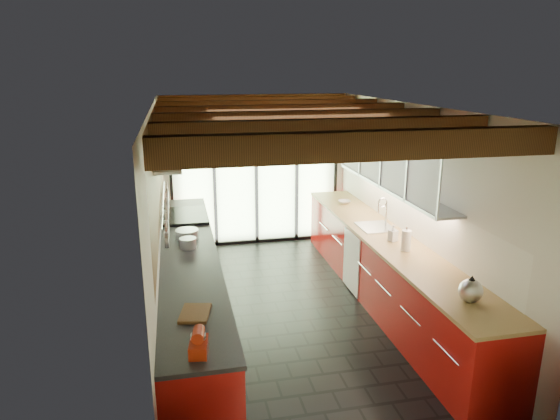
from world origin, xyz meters
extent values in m
plane|color=black|center=(0.00, 0.00, 0.00)|extent=(5.50, 5.50, 0.00)
plane|color=silver|center=(0.00, 2.75, 1.30)|extent=(3.20, 0.00, 3.20)
plane|color=silver|center=(0.00, -2.75, 1.30)|extent=(3.20, 0.00, 3.20)
plane|color=silver|center=(-1.60, 0.00, 1.30)|extent=(0.00, 5.50, 5.50)
plane|color=silver|center=(1.60, 0.00, 1.30)|extent=(0.00, 5.50, 5.50)
plane|color=#472814|center=(0.00, 0.00, 2.60)|extent=(5.50, 5.50, 0.00)
cube|color=#593316|center=(0.00, -2.25, 2.48)|extent=(3.14, 0.14, 0.22)
cube|color=#593316|center=(0.00, -1.35, 2.48)|extent=(3.14, 0.14, 0.22)
cube|color=#593316|center=(0.00, -0.45, 2.48)|extent=(3.14, 0.14, 0.22)
cube|color=#593316|center=(0.00, 0.45, 2.48)|extent=(3.14, 0.14, 0.22)
cube|color=#593316|center=(0.00, 1.35, 2.48)|extent=(3.14, 0.14, 0.22)
cube|color=#593316|center=(0.00, 2.25, 2.48)|extent=(3.14, 0.14, 0.22)
cube|color=brown|center=(0.00, 2.71, 2.35)|extent=(3.14, 0.06, 0.50)
plane|color=brown|center=(-1.57, 0.20, 1.98)|extent=(0.00, 4.90, 4.90)
plane|color=#C6EAAD|center=(0.00, 2.73, 1.08)|extent=(2.90, 0.00, 2.90)
cube|color=black|center=(-1.45, 2.72, 1.07)|extent=(0.05, 0.04, 2.15)
cube|color=black|center=(1.45, 2.72, 1.07)|extent=(0.05, 0.04, 2.15)
cube|color=black|center=(0.00, 2.69, 1.07)|extent=(0.06, 0.05, 2.15)
cube|color=black|center=(0.00, 2.69, 2.15)|extent=(2.90, 0.05, 0.06)
cylinder|color=#AE1A0D|center=(0.00, 2.67, 2.35)|extent=(0.34, 0.04, 0.34)
cylinder|color=beige|center=(0.00, 2.65, 2.35)|extent=(0.28, 0.02, 0.28)
cube|color=#A7130F|center=(-1.28, 0.00, 0.44)|extent=(0.65, 5.00, 0.88)
cube|color=black|center=(-1.28, 0.00, 0.90)|extent=(0.68, 5.00, 0.04)
cube|color=silver|center=(-1.28, 1.45, 0.44)|extent=(0.66, 0.90, 0.90)
cube|color=black|center=(-1.28, 1.45, 0.93)|extent=(0.65, 0.90, 0.06)
cube|color=#A7130F|center=(1.28, 0.00, 0.44)|extent=(0.65, 5.00, 0.88)
cube|color=tan|center=(1.28, 0.00, 0.90)|extent=(0.68, 5.00, 0.04)
cube|color=white|center=(0.95, 0.40, 0.44)|extent=(0.02, 0.60, 0.84)
cube|color=silver|center=(1.28, 0.40, 0.93)|extent=(0.45, 0.52, 0.02)
cylinder|color=silver|center=(1.42, 0.40, 1.10)|extent=(0.02, 0.02, 0.34)
torus|color=silver|center=(1.36, 0.40, 1.27)|extent=(0.14, 0.02, 0.14)
plane|color=silver|center=(1.26, 0.30, 1.85)|extent=(0.00, 3.00, 3.00)
cube|color=#9EA0A5|center=(1.43, 0.30, 1.51)|extent=(0.34, 3.00, 0.03)
cube|color=#9EA0A5|center=(1.43, 0.30, 2.19)|extent=(0.34, 3.00, 0.03)
cylinder|color=silver|center=(-1.54, 0.30, 1.47)|extent=(0.02, 2.20, 0.02)
cube|color=silver|center=(-1.45, 0.20, 2.10)|extent=(0.28, 2.60, 0.03)
cylinder|color=silver|center=(-1.50, -0.60, 1.29)|extent=(0.04, 0.18, 0.18)
cylinder|color=silver|center=(-1.50, -0.25, 1.29)|extent=(0.04, 0.22, 0.22)
cylinder|color=silver|center=(-1.50, 0.10, 1.29)|extent=(0.04, 0.26, 0.26)
cylinder|color=silver|center=(-1.50, 0.45, 1.29)|extent=(0.04, 0.18, 0.18)
cylinder|color=silver|center=(-1.50, 0.80, 1.29)|extent=(0.04, 0.22, 0.22)
cylinder|color=silver|center=(-1.50, 1.10, 1.29)|extent=(0.04, 0.26, 0.26)
cylinder|color=silver|center=(-1.50, 1.35, 1.29)|extent=(0.04, 0.18, 0.18)
cube|color=#AD240D|center=(-1.27, -2.25, 0.97)|extent=(0.17, 0.26, 0.10)
cylinder|color=#AD240D|center=(-1.27, -2.27, 1.09)|extent=(0.12, 0.17, 0.09)
cylinder|color=silver|center=(-1.27, -2.21, 1.01)|extent=(0.14, 0.14, 0.10)
cylinder|color=silver|center=(-1.27, 0.11, 0.98)|extent=(0.26, 0.26, 0.13)
cylinder|color=silver|center=(-1.27, 0.49, 0.98)|extent=(0.31, 0.31, 0.11)
cube|color=brown|center=(-1.27, -1.62, 0.93)|extent=(0.32, 0.39, 0.03)
sphere|color=silver|center=(1.27, -1.88, 1.03)|extent=(0.29, 0.29, 0.23)
cone|color=black|center=(1.27, -1.88, 1.16)|extent=(0.11, 0.11, 0.06)
cylinder|color=silver|center=(1.27, -1.76, 1.04)|extent=(0.05, 0.09, 0.05)
cylinder|color=white|center=(1.27, -0.52, 1.05)|extent=(0.14, 0.14, 0.25)
cylinder|color=silver|center=(1.27, -0.52, 1.20)|extent=(0.03, 0.03, 0.05)
imported|color=silver|center=(1.27, -0.16, 1.03)|extent=(0.12, 0.12, 0.21)
imported|color=silver|center=(1.27, 1.69, 0.94)|extent=(0.20, 0.20, 0.05)
camera|label=1|loc=(-1.37, -5.68, 3.03)|focal=32.00mm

